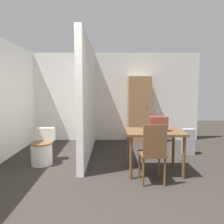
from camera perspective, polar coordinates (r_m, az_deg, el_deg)
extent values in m
plane|color=#2D2823|center=(2.73, -2.10, -26.30)|extent=(16.00, 16.00, 0.00)
cube|color=white|center=(6.33, -1.08, 3.92)|extent=(5.21, 0.12, 2.50)
cube|color=white|center=(4.92, -6.35, 3.37)|extent=(0.12, 2.76, 2.50)
cube|color=brown|center=(3.89, 10.97, -5.10)|extent=(0.98, 0.72, 0.04)
cylinder|color=brown|center=(3.63, 4.98, -11.86)|extent=(0.05, 0.05, 0.70)
cylinder|color=brown|center=(3.81, 18.27, -11.30)|extent=(0.05, 0.05, 0.70)
cylinder|color=brown|center=(4.21, 4.20, -9.41)|extent=(0.05, 0.05, 0.70)
cylinder|color=brown|center=(4.36, 15.73, -9.06)|extent=(0.05, 0.05, 0.70)
cube|color=brown|center=(3.54, 10.37, -10.75)|extent=(0.40, 0.40, 0.04)
cube|color=brown|center=(3.30, 11.16, -7.38)|extent=(0.35, 0.04, 0.47)
cylinder|color=brown|center=(3.73, 7.20, -13.62)|extent=(0.04, 0.04, 0.43)
cylinder|color=brown|center=(3.80, 12.21, -13.34)|extent=(0.04, 0.04, 0.43)
cylinder|color=brown|center=(3.43, 8.18, -15.41)|extent=(0.04, 0.04, 0.43)
cylinder|color=brown|center=(3.50, 13.63, -15.05)|extent=(0.04, 0.04, 0.43)
cylinder|color=silver|center=(4.55, -17.89, -10.44)|extent=(0.40, 0.40, 0.41)
cylinder|color=brown|center=(4.49, -17.97, -7.77)|extent=(0.43, 0.43, 0.02)
cube|color=silver|center=(4.72, -17.02, -5.57)|extent=(0.37, 0.18, 0.27)
cube|color=brown|center=(3.84, 12.06, -3.05)|extent=(0.30, 0.15, 0.25)
torus|color=brown|center=(3.82, 12.10, -1.18)|extent=(0.18, 0.01, 0.18)
cube|color=#997047|center=(6.11, 7.10, 0.61)|extent=(0.61, 0.43, 1.82)
sphere|color=black|center=(5.90, 9.02, 1.29)|extent=(0.02, 0.02, 0.02)
cube|color=#9E9EA3|center=(5.28, 19.30, -7.29)|extent=(0.26, 0.17, 0.58)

